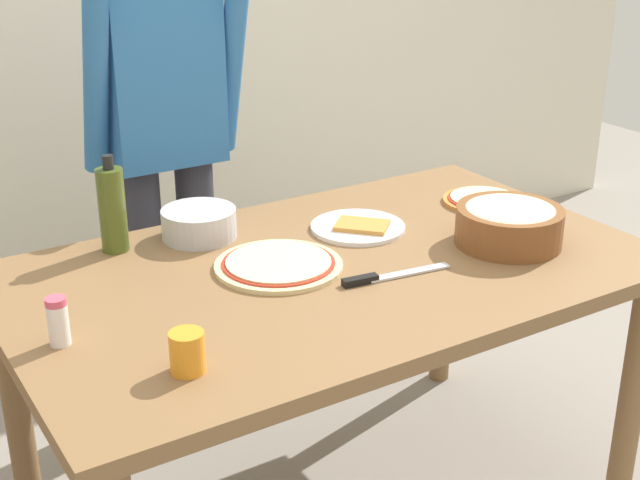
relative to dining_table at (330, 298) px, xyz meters
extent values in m
cube|color=brown|center=(0.00, 0.00, 0.07)|extent=(1.60, 0.96, 0.04)
cylinder|color=brown|center=(0.72, -0.40, -0.31)|extent=(0.07, 0.07, 0.72)
cylinder|color=brown|center=(-0.72, 0.40, -0.31)|extent=(0.07, 0.07, 0.72)
cylinder|color=brown|center=(0.72, 0.40, -0.31)|extent=(0.07, 0.07, 0.72)
cylinder|color=#2D2D38|center=(-0.21, 0.76, -0.24)|extent=(0.12, 0.12, 0.85)
cylinder|color=#2D2D38|center=(-0.03, 0.76, -0.24)|extent=(0.12, 0.12, 0.85)
cube|color=#2D6BAD|center=(-0.12, 0.76, 0.46)|extent=(0.34, 0.20, 0.55)
cylinder|color=#2D6BAD|center=(-0.33, 0.71, 0.46)|extent=(0.07, 0.21, 0.55)
cylinder|color=#2D6BAD|center=(0.09, 0.71, 0.46)|extent=(0.07, 0.21, 0.55)
cylinder|color=beige|center=(-0.12, 0.05, 0.10)|extent=(0.32, 0.32, 0.01)
cylinder|color=#B22D1E|center=(-0.12, 0.05, 0.10)|extent=(0.28, 0.28, 0.00)
cylinder|color=beige|center=(-0.12, 0.05, 0.11)|extent=(0.26, 0.26, 0.00)
cylinder|color=#C67A33|center=(0.63, 0.14, 0.10)|extent=(0.24, 0.24, 0.01)
cylinder|color=#B22D1E|center=(0.63, 0.14, 0.10)|extent=(0.21, 0.21, 0.00)
cylinder|color=beige|center=(0.63, 0.14, 0.11)|extent=(0.20, 0.20, 0.00)
cylinder|color=white|center=(0.19, 0.16, 0.10)|extent=(0.26, 0.26, 0.01)
cube|color=#CC8438|center=(0.19, 0.14, 0.11)|extent=(0.17, 0.17, 0.01)
cylinder|color=brown|center=(0.47, -0.13, 0.14)|extent=(0.28, 0.28, 0.10)
ellipsoid|color=beige|center=(0.47, -0.13, 0.18)|extent=(0.25, 0.25, 0.05)
cylinder|color=#B7B7BC|center=(-0.20, 0.34, 0.13)|extent=(0.20, 0.20, 0.08)
cylinder|color=#47561E|center=(-0.42, 0.38, 0.20)|extent=(0.07, 0.07, 0.22)
cylinder|color=black|center=(-0.42, 0.38, 0.33)|extent=(0.03, 0.03, 0.04)
cylinder|color=orange|center=(-0.51, -0.28, 0.13)|extent=(0.07, 0.07, 0.08)
cylinder|color=white|center=(-0.69, -0.04, 0.14)|extent=(0.04, 0.04, 0.09)
cylinder|color=#D84C66|center=(-0.69, -0.04, 0.19)|extent=(0.04, 0.04, 0.02)
cube|color=silver|center=(0.13, -0.15, 0.09)|extent=(0.22, 0.05, 0.01)
cube|color=black|center=(0.00, -0.13, 0.10)|extent=(0.09, 0.04, 0.02)
camera|label=1|loc=(-1.08, -1.68, 0.98)|focal=49.31mm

